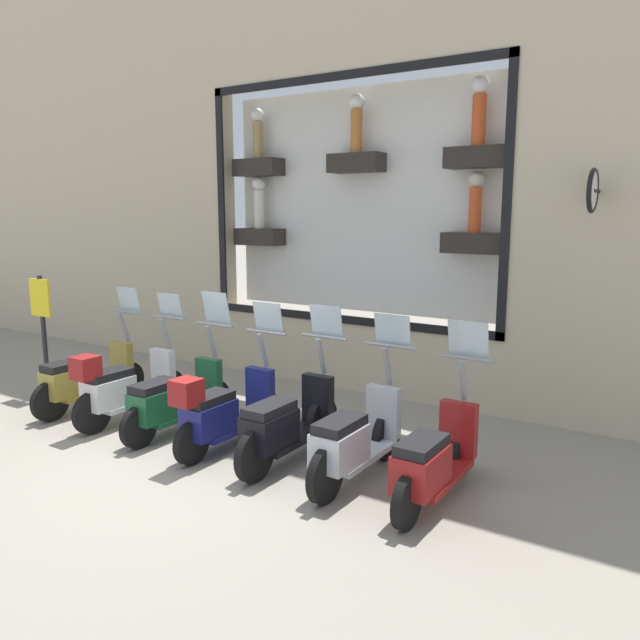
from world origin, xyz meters
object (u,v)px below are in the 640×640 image
(scooter_green_4, at_px, (173,400))
(shop_sign_post, at_px, (43,331))
(scooter_silver_1, at_px, (354,440))
(scooter_red_0, at_px, (433,460))
(scooter_olive_6, at_px, (85,379))
(scooter_white_5, at_px, (123,387))
(scooter_navy_3, at_px, (222,411))
(scooter_black_2, at_px, (286,424))

(scooter_green_4, relative_size, shop_sign_post, 1.00)
(scooter_silver_1, height_order, shop_sign_post, shop_sign_post)
(scooter_red_0, distance_m, scooter_olive_6, 5.12)
(scooter_green_4, distance_m, scooter_white_5, 0.86)
(scooter_white_5, height_order, shop_sign_post, shop_sign_post)
(scooter_red_0, height_order, scooter_olive_6, scooter_olive_6)
(shop_sign_post, bearing_deg, scooter_navy_3, -93.64)
(scooter_red_0, relative_size, shop_sign_post, 1.00)
(scooter_black_2, bearing_deg, scooter_navy_3, 94.66)
(scooter_red_0, relative_size, scooter_olive_6, 1.00)
(scooter_black_2, height_order, shop_sign_post, shop_sign_post)
(scooter_red_0, height_order, scooter_white_5, scooter_red_0)
(scooter_red_0, height_order, scooter_black_2, scooter_black_2)
(scooter_red_0, relative_size, scooter_black_2, 0.99)
(scooter_white_5, bearing_deg, scooter_red_0, -89.24)
(shop_sign_post, bearing_deg, scooter_silver_1, -91.77)
(scooter_olive_6, bearing_deg, scooter_white_5, -94.01)
(scooter_silver_1, relative_size, shop_sign_post, 1.01)
(scooter_silver_1, relative_size, scooter_white_5, 1.00)
(scooter_silver_1, height_order, scooter_black_2, scooter_black_2)
(scooter_black_2, xyz_separation_m, scooter_white_5, (-0.06, 2.56, 0.03))
(scooter_navy_3, height_order, scooter_olive_6, scooter_olive_6)
(scooter_navy_3, height_order, scooter_green_4, scooter_green_4)
(scooter_olive_6, bearing_deg, scooter_black_2, -89.96)
(scooter_green_4, relative_size, scooter_olive_6, 1.00)
(scooter_olive_6, relative_size, shop_sign_post, 1.01)
(scooter_green_4, bearing_deg, scooter_silver_1, -89.96)
(scooter_navy_3, distance_m, scooter_green_4, 0.86)
(scooter_olive_6, bearing_deg, scooter_green_4, -90.03)
(scooter_silver_1, distance_m, scooter_navy_3, 1.71)
(scooter_navy_3, height_order, scooter_white_5, scooter_navy_3)
(scooter_red_0, distance_m, scooter_green_4, 3.41)
(scooter_navy_3, bearing_deg, shop_sign_post, 86.36)
(scooter_white_5, bearing_deg, scooter_black_2, -88.61)
(scooter_black_2, relative_size, shop_sign_post, 1.01)
(scooter_black_2, bearing_deg, scooter_white_5, 91.39)
(scooter_red_0, relative_size, scooter_silver_1, 0.99)
(scooter_navy_3, relative_size, scooter_olive_6, 0.99)
(scooter_black_2, distance_m, scooter_navy_3, 0.86)
(scooter_white_5, distance_m, scooter_olive_6, 0.86)
(scooter_silver_1, xyz_separation_m, shop_sign_post, (0.17, 5.41, 0.53))
(scooter_navy_3, height_order, shop_sign_post, shop_sign_post)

